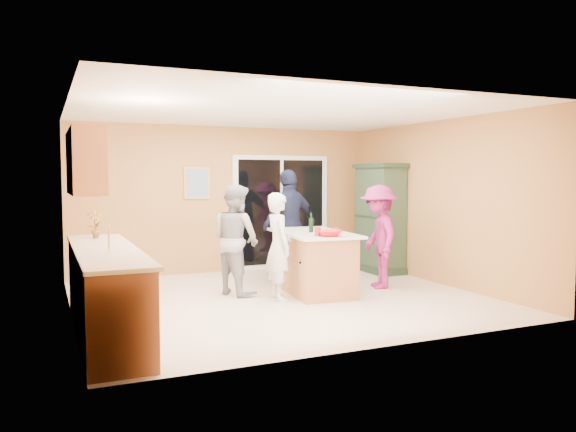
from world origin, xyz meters
name	(u,v)px	position (x,y,z in m)	size (l,w,h in m)	color
floor	(281,298)	(0.00, 0.00, 0.00)	(5.50, 5.50, 0.00)	#F1E4D0
ceiling	(281,112)	(0.00, 0.00, 2.60)	(5.50, 5.00, 0.10)	white
wall_back	(227,199)	(0.00, 2.50, 1.30)	(5.50, 0.10, 2.60)	#E2915D
wall_front	(380,218)	(0.00, -2.50, 1.30)	(5.50, 0.10, 2.60)	#E2915D
wall_left	(69,211)	(-2.75, 0.00, 1.30)	(0.10, 5.00, 2.60)	#E2915D
wall_right	(440,202)	(2.75, 0.00, 1.30)	(0.10, 5.00, 2.60)	#E2915D
left_cabinet_run	(107,295)	(-2.45, -1.05, 0.46)	(0.65, 3.05, 1.24)	#BF7A4A
upper_cabinets	(85,162)	(-2.58, -0.20, 1.88)	(0.35, 1.60, 0.75)	#BF7A4A
sliding_door	(281,212)	(1.05, 2.46, 1.05)	(1.90, 0.07, 2.10)	white
framed_picture	(197,183)	(-0.55, 2.48, 1.60)	(0.46, 0.04, 0.56)	tan
kitchen_island	(313,264)	(0.60, 0.20, 0.42)	(1.07, 1.78, 0.90)	#BF7A4A
green_hutch	(380,219)	(2.49, 1.33, 0.95)	(0.56, 1.06, 1.94)	#223723
woman_white	(279,246)	(-0.06, -0.05, 0.74)	(0.54, 0.36, 1.49)	silver
woman_grey	(236,239)	(-0.49, 0.55, 0.80)	(0.78, 0.61, 1.60)	#979799
woman_navy	(290,225)	(0.70, 1.28, 0.91)	(1.07, 0.45, 1.83)	#1C223E
woman_magenta	(379,236)	(1.67, 0.10, 0.79)	(1.02, 0.59, 1.58)	#922063
serving_bowl	(329,233)	(0.53, -0.44, 0.94)	(0.34, 0.34, 0.08)	red
tulip_vase	(95,224)	(-2.45, 0.16, 1.12)	(0.19, 0.13, 0.35)	red
tumbler_near	(317,232)	(0.39, -0.35, 0.96)	(0.08, 0.08, 0.12)	red
tumbler_far	(336,231)	(0.75, -0.24, 0.95)	(0.07, 0.07, 0.10)	red
wine_bottle	(311,225)	(0.54, 0.16, 1.01)	(0.07, 0.07, 0.29)	black
white_plate	(322,232)	(0.66, 0.05, 0.91)	(0.24, 0.24, 0.02)	silver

